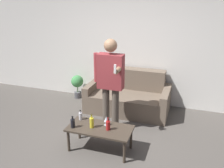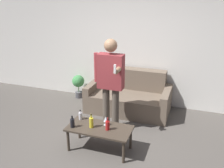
% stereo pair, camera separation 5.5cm
% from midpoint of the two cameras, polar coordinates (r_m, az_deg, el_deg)
% --- Properties ---
extents(ground_plane, '(16.00, 16.00, 0.00)m').
position_cam_midpoint_polar(ground_plane, '(4.04, -4.65, -16.27)').
color(ground_plane, '#514C47').
extents(wall_back, '(8.00, 0.06, 2.70)m').
position_cam_midpoint_polar(wall_back, '(5.51, 4.63, 9.25)').
color(wall_back, silver).
rests_on(wall_back, ground_plane).
extents(couch, '(1.72, 0.90, 0.85)m').
position_cam_midpoint_polar(couch, '(5.36, 4.25, -2.88)').
color(couch, '#6B5B4C').
rests_on(couch, ground_plane).
extents(coffee_table, '(1.02, 0.49, 0.40)m').
position_cam_midpoint_polar(coffee_table, '(4.01, -2.48, -10.49)').
color(coffee_table, '#3D3328').
rests_on(coffee_table, ground_plane).
extents(bottle_orange, '(0.07, 0.07, 0.20)m').
position_cam_midpoint_polar(bottle_orange, '(4.00, -8.65, -8.74)').
color(bottle_orange, black).
rests_on(bottle_orange, coffee_table).
extents(bottle_green, '(0.06, 0.06, 0.20)m').
position_cam_midpoint_polar(bottle_green, '(3.88, -0.62, -9.38)').
color(bottle_green, '#B21E1E').
rests_on(bottle_green, coffee_table).
extents(bottle_dark, '(0.07, 0.07, 0.23)m').
position_cam_midpoint_polar(bottle_dark, '(3.95, -4.35, -8.70)').
color(bottle_dark, yellow).
rests_on(bottle_dark, coffee_table).
extents(bottle_yellow, '(0.06, 0.06, 0.17)m').
position_cam_midpoint_polar(bottle_yellow, '(4.21, -6.87, -7.19)').
color(bottle_yellow, silver).
rests_on(bottle_yellow, coffee_table).
extents(wine_glass_near, '(0.07, 0.07, 0.15)m').
position_cam_midpoint_polar(wine_glass_near, '(4.00, -1.01, -8.07)').
color(wine_glass_near, silver).
rests_on(wine_glass_near, coffee_table).
extents(person_standing_front, '(0.53, 0.44, 1.68)m').
position_cam_midpoint_polar(person_standing_front, '(4.33, -0.01, 1.19)').
color(person_standing_front, brown).
rests_on(person_standing_front, ground_plane).
extents(potted_plant, '(0.29, 0.29, 0.56)m').
position_cam_midpoint_polar(potted_plant, '(5.97, -7.44, 0.20)').
color(potted_plant, '#4C4C51').
rests_on(potted_plant, ground_plane).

